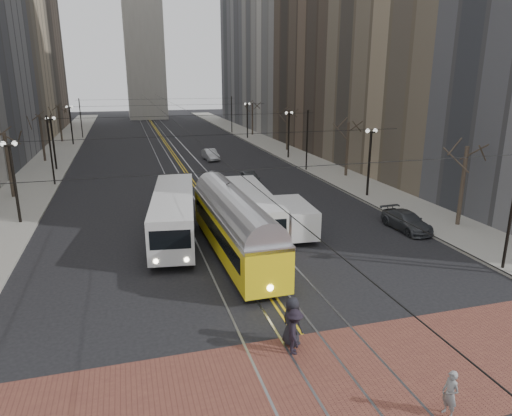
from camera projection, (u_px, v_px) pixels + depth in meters
ground at (290, 323)px, 19.33m from camera, size 260.00×260.00×0.00m
sidewalk_left at (53, 160)px, 56.85m from camera, size 5.00×140.00×0.15m
sidewalk_right at (280, 149)px, 64.84m from camera, size 5.00×140.00×0.15m
crosswalk_band at (331, 381)px, 15.64m from camera, size 25.00×6.00×0.01m
streetcar_rails at (174, 155)px, 60.86m from camera, size 4.80×130.00×0.02m
centre_lines at (174, 155)px, 60.86m from camera, size 0.42×130.00×0.01m
building_left_far at (9, 22)px, 86.37m from camera, size 16.00×20.00×40.00m
building_right_mid at (350, 25)px, 63.85m from camera, size 16.00×20.00×34.00m
building_right_far at (266, 29)px, 99.94m from camera, size 16.00×20.00×40.00m
lamp_posts at (190, 153)px, 45.09m from camera, size 27.60×57.20×5.60m
street_trees at (182, 144)px, 51.09m from camera, size 31.68×53.28×5.60m
trolley_wires at (182, 135)px, 50.43m from camera, size 25.96×120.00×6.60m
transit_bus at (174, 216)px, 29.19m from camera, size 4.07×12.06×2.96m
streetcar at (235, 232)px, 26.17m from camera, size 2.60×12.69×2.98m
rear_bus at (252, 210)px, 30.90m from camera, size 2.89×10.30×2.65m
cargo_van at (295, 220)px, 29.75m from camera, size 2.21×4.97×2.14m
sedan_grey at (250, 179)px, 42.72m from camera, size 2.25×4.64×1.53m
sedan_silver at (210, 155)px, 56.84m from camera, size 1.69×4.12×1.33m
sedan_parked at (407, 221)px, 30.90m from camera, size 1.94×4.39×1.25m
pedestrian_a at (292, 321)px, 17.53m from camera, size 0.97×1.14×1.97m
pedestrian_b at (450, 394)px, 13.84m from camera, size 0.43×0.60×1.54m
pedestrian_d at (294, 332)px, 17.00m from camera, size 0.93×1.28×1.78m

